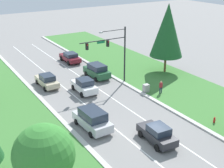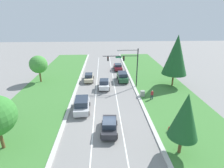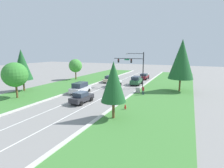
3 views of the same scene
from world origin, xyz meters
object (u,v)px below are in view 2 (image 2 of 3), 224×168
object	(u,v)px
forest_suv	(122,77)
utility_cabinet	(142,94)
conifer_near_right_tree	(185,116)
charcoal_sedan	(109,126)
silver_suv	(82,105)
pedestrian	(152,94)
champagne_sedan	(89,77)
fire_hydrant	(169,129)
oak_near_left_tree	(38,64)
burgundy_sedan	(118,67)
white_sedan	(104,84)
traffic_signal_mast	(128,62)
conifer_far_right_tree	(176,55)

from	to	relation	value
forest_suv	utility_cabinet	xyz separation A→B (m)	(2.63, -7.93, -0.47)
conifer_near_right_tree	charcoal_sedan	bearing A→B (deg)	151.17
silver_suv	pedestrian	bearing A→B (deg)	13.44
charcoal_sedan	silver_suv	bearing A→B (deg)	129.24
forest_suv	conifer_near_right_tree	xyz separation A→B (m)	(3.50, -21.41, 3.35)
champagne_sedan	forest_suv	xyz separation A→B (m)	(7.18, -0.50, 0.19)
champagne_sedan	fire_hydrant	size ratio (longest dim) A/B	6.59
pedestrian	oak_near_left_tree	distance (m)	23.46
burgundy_sedan	champagne_sedan	world-z (taller)	champagne_sedan
champagne_sedan	oak_near_left_tree	world-z (taller)	oak_near_left_tree
forest_suv	utility_cabinet	distance (m)	8.37
champagne_sedan	oak_near_left_tree	distance (m)	10.58
white_sedan	pedestrian	bearing A→B (deg)	-32.28
silver_suv	pedestrian	world-z (taller)	silver_suv
utility_cabinet	conifer_near_right_tree	bearing A→B (deg)	-86.29
traffic_signal_mast	pedestrian	size ratio (longest dim) A/B	4.47
traffic_signal_mast	silver_suv	xyz separation A→B (m)	(-7.79, -8.86, -4.01)
white_sedan	utility_cabinet	bearing A→B (deg)	-29.94
silver_suv	utility_cabinet	distance (m)	10.85
white_sedan	conifer_far_right_tree	bearing A→B (deg)	4.41
charcoal_sedan	forest_suv	size ratio (longest dim) A/B	0.93
utility_cabinet	fire_hydrant	distance (m)	10.03
conifer_near_right_tree	pedestrian	bearing A→B (deg)	87.97
white_sedan	charcoal_sedan	distance (m)	13.68
silver_suv	oak_near_left_tree	distance (m)	16.33
oak_near_left_tree	charcoal_sedan	bearing A→B (deg)	-52.25
utility_cabinet	conifer_far_right_tree	world-z (taller)	conifer_far_right_tree
utility_cabinet	conifer_far_right_tree	distance (m)	10.21
conifer_near_right_tree	forest_suv	bearing A→B (deg)	99.28
white_sedan	pedestrian	size ratio (longest dim) A/B	2.54
forest_suv	silver_suv	size ratio (longest dim) A/B	0.95
pedestrian	oak_near_left_tree	size ratio (longest dim) A/B	0.30
utility_cabinet	conifer_near_right_tree	world-z (taller)	conifer_near_right_tree
white_sedan	conifer_far_right_tree	distance (m)	14.64
traffic_signal_mast	forest_suv	world-z (taller)	traffic_signal_mast
fire_hydrant	conifer_near_right_tree	bearing A→B (deg)	-93.36
burgundy_sedan	conifer_far_right_tree	bearing A→B (deg)	-49.80
fire_hydrant	oak_near_left_tree	world-z (taller)	oak_near_left_tree
traffic_signal_mast	conifer_near_right_tree	distance (m)	18.25
burgundy_sedan	oak_near_left_tree	xyz separation A→B (m)	(-17.07, -8.17, 3.00)
conifer_far_right_tree	fire_hydrant	bearing A→B (deg)	-112.17
burgundy_sedan	fire_hydrant	bearing A→B (deg)	-81.56
white_sedan	fire_hydrant	distance (m)	15.97
burgundy_sedan	pedestrian	bearing A→B (deg)	-76.77
traffic_signal_mast	charcoal_sedan	xyz separation A→B (m)	(-3.97, -14.14, -4.16)
silver_suv	pedestrian	size ratio (longest dim) A/B	2.85
conifer_near_right_tree	conifer_far_right_tree	bearing A→B (deg)	71.21
charcoal_sedan	forest_suv	bearing A→B (deg)	82.16
utility_cabinet	conifer_far_right_tree	size ratio (longest dim) A/B	0.11
forest_suv	oak_near_left_tree	bearing A→B (deg)	177.41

